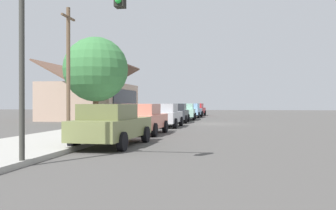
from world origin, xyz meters
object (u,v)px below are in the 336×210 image
at_px(car_coral, 143,119).
at_px(car_seafoam, 186,111).
at_px(utility_pole_wooden, 68,66).
at_px(fire_hydrant_red, 133,122).
at_px(car_silver, 165,115).
at_px(traffic_light_main, 61,28).
at_px(car_skyblue, 192,110).
at_px(car_olive, 112,125).
at_px(car_cherry, 197,109).
at_px(shade_tree, 96,70).
at_px(car_charcoal, 176,113).

height_order(car_coral, car_seafoam, same).
bearing_deg(utility_pole_wooden, fire_hydrant_red, -84.85).
relative_size(car_silver, fire_hydrant_red, 6.17).
xyz_separation_m(car_coral, traffic_light_main, (-10.23, -0.29, 2.68)).
relative_size(car_coral, car_skyblue, 0.99).
height_order(car_olive, car_cherry, same).
bearing_deg(fire_hydrant_red, car_skyblue, -4.40).
height_order(car_olive, car_coral, same).
bearing_deg(shade_tree, car_seafoam, -33.81).
relative_size(car_silver, car_charcoal, 0.93).
relative_size(traffic_light_main, fire_hydrant_red, 7.32).
xyz_separation_m(car_olive, traffic_light_main, (-4.79, -0.22, 2.68)).
height_order(car_olive, fire_hydrant_red, car_olive).
height_order(car_olive, car_skyblue, same).
relative_size(car_silver, utility_pole_wooden, 0.58).
xyz_separation_m(car_seafoam, car_skyblue, (5.75, -0.04, -0.00)).
xyz_separation_m(shade_tree, traffic_light_main, (-18.77, -6.06, -0.72)).
xyz_separation_m(car_silver, car_charcoal, (6.00, 0.05, 0.00)).
bearing_deg(car_seafoam, car_cherry, -3.35).
bearing_deg(car_charcoal, traffic_light_main, 178.48).
relative_size(car_olive, car_cherry, 1.01).
bearing_deg(car_silver, fire_hydrant_red, 154.05).
relative_size(car_olive, shade_tree, 0.72).
xyz_separation_m(car_olive, car_skyblue, (28.55, -0.10, -0.00)).
bearing_deg(car_charcoal, car_silver, 178.25).
distance_m(car_seafoam, traffic_light_main, 27.72).
bearing_deg(car_seafoam, car_skyblue, -3.78).
bearing_deg(car_coral, traffic_light_main, -177.31).
bearing_deg(shade_tree, car_coral, -145.92).
height_order(car_olive, car_charcoal, same).
bearing_deg(car_olive, fire_hydrant_red, 12.13).
distance_m(car_olive, utility_pole_wooden, 10.29).
bearing_deg(car_cherry, car_seafoam, -177.71).
relative_size(car_silver, car_skyblue, 0.99).
xyz_separation_m(car_cherry, fire_hydrant_red, (-26.08, 1.50, -0.32)).
relative_size(car_olive, car_charcoal, 1.03).
bearing_deg(car_silver, car_skyblue, -0.01).
bearing_deg(fire_hydrant_red, shade_tree, 38.85).
bearing_deg(utility_pole_wooden, car_coral, -116.76).
height_order(traffic_light_main, utility_pole_wooden, utility_pole_wooden).
distance_m(shade_tree, fire_hydrant_red, 7.94).
distance_m(car_seafoam, car_cherry, 11.80).
bearing_deg(shade_tree, car_silver, -113.79).
relative_size(car_olive, fire_hydrant_red, 6.83).
bearing_deg(car_olive, car_charcoal, 2.72).
bearing_deg(car_skyblue, car_seafoam, -178.70).
bearing_deg(car_coral, fire_hydrant_red, 25.17).
relative_size(car_cherry, traffic_light_main, 0.93).
xyz_separation_m(car_charcoal, car_skyblue, (11.13, -0.16, -0.00)).
distance_m(car_olive, car_coral, 5.45).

